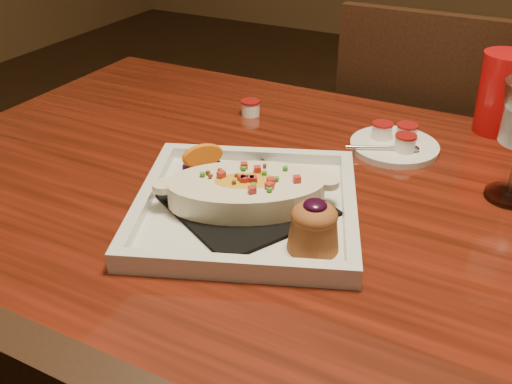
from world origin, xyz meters
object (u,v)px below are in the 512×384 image
at_px(plate, 251,200).
at_px(saucer, 394,143).
at_px(chair_far, 422,173).
at_px(red_tumbler, 501,94).
at_px(table, 340,266).

xyz_separation_m(plate, saucer, (0.12, 0.31, -0.01)).
height_order(chair_far, red_tumbler, chair_far).
height_order(chair_far, plate, chair_far).
height_order(saucer, red_tumbler, red_tumbler).
xyz_separation_m(chair_far, saucer, (0.00, -0.39, 0.25)).
bearing_deg(table, chair_far, 90.00).
bearing_deg(plate, saucer, 46.42).
relative_size(plate, red_tumbler, 2.71).
bearing_deg(table, red_tumbler, 69.30).
bearing_deg(red_tumbler, plate, -120.05).
bearing_deg(red_tumbler, chair_far, 123.36).
bearing_deg(plate, table, 8.26).
distance_m(plate, saucer, 0.33).
bearing_deg(saucer, red_tumbler, 47.73).
bearing_deg(chair_far, saucer, 90.71).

